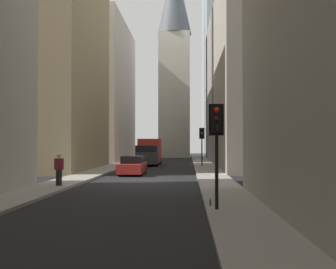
% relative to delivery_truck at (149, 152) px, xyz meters
% --- Properties ---
extents(ground_plane, '(135.00, 135.00, 0.00)m').
position_rel_delivery_truck_xyz_m(ground_plane, '(-18.47, -1.40, -1.46)').
color(ground_plane, black).
extents(sidewalk_right, '(90.00, 2.20, 0.14)m').
position_rel_delivery_truck_xyz_m(sidewalk_right, '(-18.47, 3.10, -1.39)').
color(sidewalk_right, gray).
rests_on(sidewalk_right, ground_plane).
extents(sidewalk_left, '(90.00, 2.20, 0.14)m').
position_rel_delivery_truck_xyz_m(sidewalk_left, '(-18.47, -5.90, -1.39)').
color(sidewalk_left, gray).
rests_on(sidewalk_left, ground_plane).
extents(building_left_far, '(14.67, 10.00, 18.49)m').
position_rel_delivery_truck_xyz_m(building_left_far, '(11.59, -12.00, 7.78)').
color(building_left_far, gray).
rests_on(building_left_far, ground_plane).
extents(building_left_midfar, '(14.81, 10.50, 22.34)m').
position_rel_delivery_truck_xyz_m(building_left_midfar, '(-6.85, -11.99, 9.72)').
color(building_left_midfar, gray).
rests_on(building_left_midfar, ground_plane).
extents(building_right_midfar, '(14.12, 10.00, 19.42)m').
position_rel_delivery_truck_xyz_m(building_right_midfar, '(-8.07, 9.20, 8.25)').
color(building_right_midfar, '#9E8966').
rests_on(building_right_midfar, ground_plane).
extents(building_right_far, '(18.59, 10.00, 18.64)m').
position_rel_delivery_truck_xyz_m(building_right_far, '(11.35, 9.20, 7.86)').
color(building_right_far, beige).
rests_on(building_right_far, ground_plane).
extents(church_spire, '(5.58, 5.58, 33.49)m').
position_rel_delivery_truck_xyz_m(church_spire, '(23.37, -1.98, 16.06)').
color(church_spire, beige).
rests_on(church_spire, ground_plane).
extents(delivery_truck, '(6.46, 2.25, 2.84)m').
position_rel_delivery_truck_xyz_m(delivery_truck, '(0.00, 0.00, 0.00)').
color(delivery_truck, red).
rests_on(delivery_truck, ground_plane).
extents(sedan_red, '(4.30, 1.78, 1.42)m').
position_rel_delivery_truck_xyz_m(sedan_red, '(-13.35, -0.00, -0.80)').
color(sedan_red, maroon).
rests_on(sedan_red, ground_plane).
extents(traffic_light_foreground, '(0.43, 0.52, 3.63)m').
position_rel_delivery_truck_xyz_m(traffic_light_foreground, '(-29.97, -5.17, 1.34)').
color(traffic_light_foreground, black).
rests_on(traffic_light_foreground, sidewalk_left).
extents(traffic_light_midblock, '(0.43, 0.52, 3.77)m').
position_rel_delivery_truck_xyz_m(traffic_light_midblock, '(-3.46, -5.57, 1.45)').
color(traffic_light_midblock, black).
rests_on(traffic_light_midblock, sidewalk_left).
extents(pedestrian, '(0.26, 0.44, 1.71)m').
position_rel_delivery_truck_xyz_m(pedestrian, '(-22.61, 2.68, -0.39)').
color(pedestrian, black).
rests_on(pedestrian, sidewalk_right).
extents(discarded_bottle, '(0.07, 0.07, 0.27)m').
position_rel_delivery_truck_xyz_m(discarded_bottle, '(-29.20, -4.99, -1.21)').
color(discarded_bottle, '#236033').
rests_on(discarded_bottle, sidewalk_left).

